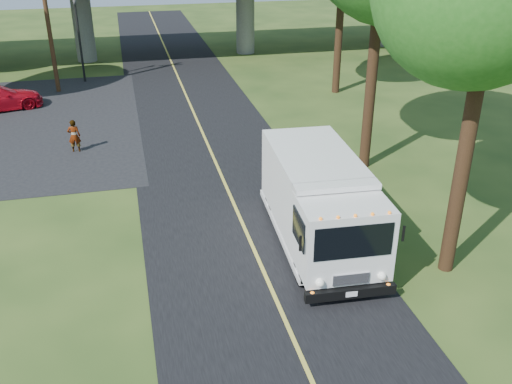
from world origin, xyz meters
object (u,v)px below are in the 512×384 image
object	(u,v)px
traffic_signal	(78,31)
step_van	(319,200)
utility_pole	(47,14)
pedestrian	(74,136)

from	to	relation	value
traffic_signal	step_van	world-z (taller)	traffic_signal
utility_pole	step_van	bearing A→B (deg)	-65.00
traffic_signal	step_van	xyz separation A→B (m)	(8.13, -22.65, -1.61)
pedestrian	utility_pole	bearing A→B (deg)	-78.92
utility_pole	step_van	world-z (taller)	utility_pole
traffic_signal	pedestrian	xyz separation A→B (m)	(0.00, -12.45, -2.44)
step_van	pedestrian	bearing A→B (deg)	131.62
step_van	pedestrian	distance (m)	13.07
utility_pole	step_van	size ratio (longest dim) A/B	1.27
utility_pole	pedestrian	distance (m)	11.23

